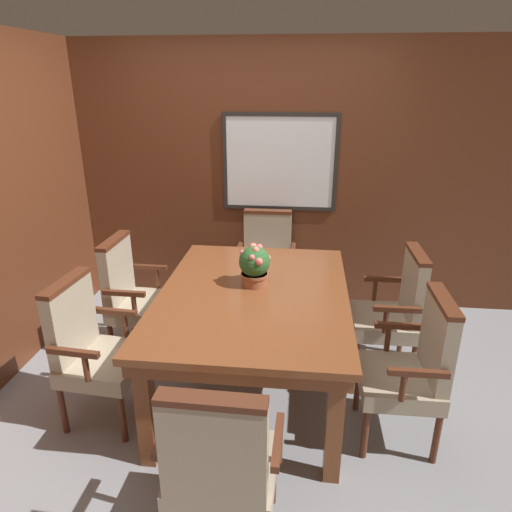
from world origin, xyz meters
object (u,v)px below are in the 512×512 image
chair_head_far (266,260)px  chair_right_near (413,365)px  chair_head_near (220,464)px  chair_left_far (133,293)px  potted_plant (255,265)px  chair_left_near (92,346)px  dining_table (254,304)px  chair_right_far (395,308)px

chair_head_far → chair_right_near: bearing=-57.4°
chair_head_near → chair_left_far: bearing=-57.3°
potted_plant → chair_left_far: bearing=164.2°
chair_left_far → chair_head_far: same height
chair_left_far → chair_right_near: 2.15m
chair_left_far → chair_head_far: 1.29m
chair_left_near → chair_right_near: (1.99, 0.01, 0.00)m
chair_left_near → chair_head_far: (0.97, 1.61, 0.00)m
chair_head_near → chair_right_near: bearing=-138.5°
chair_left_far → chair_head_far: (0.99, 0.83, 0.00)m
chair_head_near → dining_table: bearing=-89.4°
dining_table → chair_head_far: bearing=91.0°
chair_head_far → potted_plant: size_ratio=3.30×
chair_head_far → potted_plant: bearing=-89.2°
dining_table → chair_right_far: size_ratio=1.78×
potted_plant → dining_table: bearing=-87.1°
chair_head_near → potted_plant: potted_plant is taller
chair_right_far → chair_left_far: (-2.02, 0.04, 0.00)m
chair_right_near → potted_plant: potted_plant is taller
chair_right_near → chair_head_far: (-1.02, 1.59, 0.00)m
chair_left_far → potted_plant: potted_plant is taller
chair_right_near → chair_head_far: 1.89m
dining_table → chair_head_near: chair_head_near is taller
chair_right_far → potted_plant: (-1.02, -0.25, 0.40)m
potted_plant → chair_right_near: bearing=-25.6°
chair_left_far → chair_head_near: bearing=-146.8°
chair_left_far → chair_head_far: bearing=-48.6°
chair_head_near → potted_plant: (0.00, 1.34, 0.40)m
chair_left_far → potted_plant: (1.00, -0.28, 0.40)m
chair_right_far → chair_right_near: size_ratio=1.00×
chair_right_near → potted_plant: size_ratio=3.30×
chair_head_near → chair_head_far: same height
dining_table → potted_plant: 0.27m
chair_right_near → potted_plant: 1.18m
chair_right_far → chair_head_near: (-1.02, -1.59, 0.00)m
chair_left_near → chair_right_near: 1.99m
dining_table → chair_left_near: chair_left_near is taller
chair_head_near → chair_right_near: (1.01, 0.86, 0.00)m
chair_right_far → chair_right_near: 0.73m
dining_table → chair_head_near: size_ratio=1.78×
chair_left_near → chair_right_near: bearing=-84.9°
chair_left_far → chair_right_far: bearing=-89.5°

